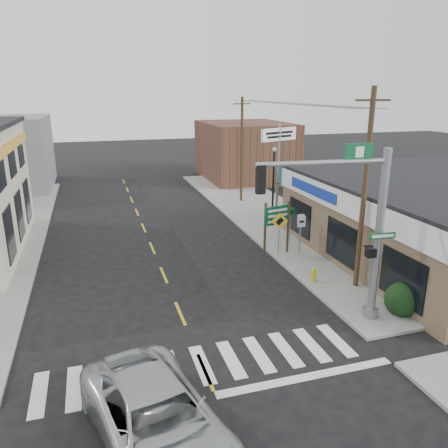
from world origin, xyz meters
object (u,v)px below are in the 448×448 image
object	(u,v)px
traffic_signal_pole	(362,220)
dance_center_sign	(279,148)
utility_pole_far	(242,149)
fire_hydrant	(314,274)
suv	(157,420)
utility_pole_near	(365,190)
lamp_post	(274,181)
guide_sign	(277,221)
bare_tree	(358,198)

from	to	relation	value
traffic_signal_pole	dance_center_sign	bearing A→B (deg)	84.06
utility_pole_far	fire_hydrant	bearing A→B (deg)	-99.26
suv	traffic_signal_pole	world-z (taller)	traffic_signal_pole
utility_pole_near	suv	bearing A→B (deg)	-139.97
fire_hydrant	utility_pole_far	world-z (taller)	utility_pole_far
utility_pole_near	lamp_post	bearing A→B (deg)	95.68
lamp_post	utility_pole_far	world-z (taller)	utility_pole_far
traffic_signal_pole	lamp_post	distance (m)	12.71
dance_center_sign	traffic_signal_pole	bearing A→B (deg)	-123.15
guide_sign	bare_tree	distance (m)	4.27
lamp_post	utility_pole_far	bearing A→B (deg)	82.01
guide_sign	utility_pole_far	xyz separation A→B (m)	(2.11, 11.87, 2.27)
fire_hydrant	utility_pole_near	bearing A→B (deg)	-30.24
guide_sign	utility_pole_far	size ratio (longest dim) A/B	0.36
suv	dance_center_sign	distance (m)	20.96
traffic_signal_pole	dance_center_sign	distance (m)	13.72
suv	bare_tree	distance (m)	15.06
lamp_post	dance_center_sign	bearing A→B (deg)	49.04
utility_pole_near	utility_pole_far	bearing A→B (deg)	95.50
bare_tree	lamp_post	bearing A→B (deg)	100.87
guide_sign	dance_center_sign	world-z (taller)	dance_center_sign
utility_pole_far	utility_pole_near	bearing A→B (deg)	-93.30
traffic_signal_pole	bare_tree	bearing A→B (deg)	62.43
guide_sign	lamp_post	bearing A→B (deg)	57.50
bare_tree	utility_pole_far	bearing A→B (deg)	95.05
traffic_signal_pole	guide_sign	size ratio (longest dim) A/B	2.35
guide_sign	traffic_signal_pole	bearing A→B (deg)	-101.51
fire_hydrant	utility_pole_far	xyz separation A→B (m)	(1.92, 15.75, 3.78)
dance_center_sign	utility_pole_near	size ratio (longest dim) A/B	0.74
suv	fire_hydrant	distance (m)	11.33
guide_sign	fire_hydrant	xyz separation A→B (m)	(0.19, -3.88, -1.51)
bare_tree	suv	bearing A→B (deg)	-141.20
guide_sign	bare_tree	xyz separation A→B (m)	(3.35, -2.19, 1.49)
guide_sign	fire_hydrant	size ratio (longest dim) A/B	4.50
dance_center_sign	bare_tree	xyz separation A→B (m)	(0.75, -8.17, -1.54)
traffic_signal_pole	lamp_post	size ratio (longest dim) A/B	1.34
suv	fire_hydrant	world-z (taller)	suv
guide_sign	utility_pole_near	xyz separation A→B (m)	(1.83, -4.83, 2.60)
fire_hydrant	utility_pole_near	size ratio (longest dim) A/B	0.07
suv	utility_pole_near	size ratio (longest dim) A/B	0.68
traffic_signal_pole	utility_pole_near	size ratio (longest dim) A/B	0.78
bare_tree	utility_pole_near	world-z (taller)	utility_pole_near
traffic_signal_pole	bare_tree	size ratio (longest dim) A/B	1.59
dance_center_sign	utility_pole_far	xyz separation A→B (m)	(-0.49, 5.89, -0.76)
guide_sign	fire_hydrant	world-z (taller)	guide_sign
lamp_post	utility_pole_near	world-z (taller)	utility_pole_near
fire_hydrant	dance_center_sign	xyz separation A→B (m)	(2.40, 9.86, 4.54)
traffic_signal_pole	guide_sign	bearing A→B (deg)	94.88
guide_sign	suv	bearing A→B (deg)	-136.81
suv	lamp_post	size ratio (longest dim) A/B	1.17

